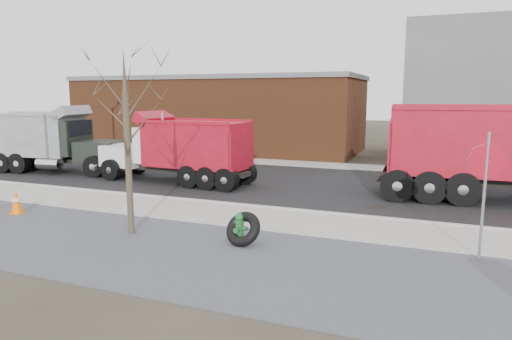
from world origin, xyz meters
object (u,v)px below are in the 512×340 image
at_px(stop_sign, 486,176).
at_px(dump_truck_red_b, 180,147).
at_px(fire_hydrant, 239,229).
at_px(truck_tire, 243,229).
at_px(dump_truck_grey, 49,139).
at_px(dump_truck_red_a, 507,149).

distance_m(stop_sign, dump_truck_red_b, 13.29).
bearing_deg(dump_truck_red_b, fire_hydrant, 134.12).
bearing_deg(stop_sign, truck_tire, -149.48).
height_order(fire_hydrant, dump_truck_grey, dump_truck_grey).
height_order(truck_tire, dump_truck_red_a, dump_truck_red_a).
bearing_deg(fire_hydrant, dump_truck_red_a, 50.21).
distance_m(fire_hydrant, stop_sign, 6.21).
xyz_separation_m(dump_truck_red_a, dump_truck_red_b, (-13.17, -1.12, -0.39)).
relative_size(fire_hydrant, dump_truck_grey, 0.11).
relative_size(stop_sign, dump_truck_red_b, 0.41).
bearing_deg(truck_tire, fire_hydrant, 148.65).
bearing_deg(fire_hydrant, truck_tire, -29.00).
bearing_deg(dump_truck_red_b, truck_tire, 134.46).
height_order(stop_sign, dump_truck_red_a, dump_truck_red_a).
relative_size(fire_hydrant, truck_tire, 0.76).
distance_m(stop_sign, dump_truck_red_a, 7.25).
bearing_deg(dump_truck_red_a, truck_tire, -135.67).
height_order(fire_hydrant, truck_tire, truck_tire).
distance_m(dump_truck_red_a, dump_truck_grey, 21.05).
xyz_separation_m(stop_sign, dump_truck_grey, (-19.70, 6.16, -0.38)).
xyz_separation_m(truck_tire, dump_truck_red_b, (-6.09, 6.97, 1.18)).
relative_size(fire_hydrant, dump_truck_red_a, 0.08).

